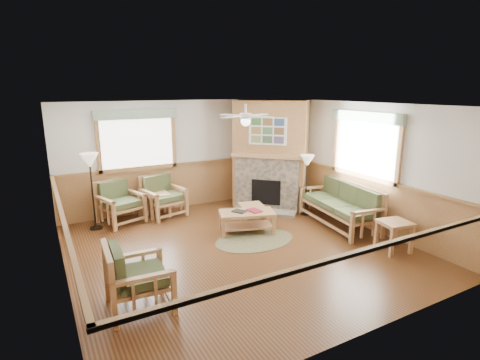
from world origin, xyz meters
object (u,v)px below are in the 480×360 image
sofa (339,205)px  armchair_back_left (120,202)px  coffee_table (247,222)px  floor_lamp_left (92,192)px  armchair_back_right (163,196)px  end_table_chairs (158,205)px  armchair_left (139,276)px  end_table_sofa (394,236)px  footstool (252,214)px  floor_lamp_right (306,185)px

sofa → armchair_back_left: bearing=-112.7°
armchair_back_left → coffee_table: size_ratio=0.83×
floor_lamp_left → armchair_back_right: bearing=4.7°
coffee_table → end_table_chairs: (-1.35, 1.90, 0.05)m
armchair_back_right → coffee_table: bearing=-70.4°
sofa → armchair_back_left: (-4.22, 2.50, 0.00)m
armchair_back_left → armchair_left: bearing=-116.5°
armchair_left → end_table_sofa: size_ratio=1.60×
footstool → armchair_back_right: bearing=137.6°
coffee_table → floor_lamp_left: size_ratio=0.68×
coffee_table → footstool: coffee_table is taller
armchair_left → end_table_chairs: (1.35, 3.61, -0.19)m
armchair_left → end_table_chairs: armchair_left is taller
armchair_left → footstool: bearing=-51.9°
sofa → coffee_table: sofa is taller
armchair_back_right → end_table_sofa: (3.14, -4.04, -0.18)m
armchair_back_right → end_table_sofa: bearing=-65.0°
armchair_back_right → end_table_sofa: 5.12m
end_table_sofa → footstool: (-1.55, 2.59, -0.08)m
armchair_left → footstool: (3.08, 2.16, -0.25)m
armchair_back_right → end_table_chairs: (-0.14, 0.00, -0.20)m
armchair_back_left → floor_lamp_right: floor_lamp_right is taller
end_table_sofa → floor_lamp_right: (-0.11, 2.47, 0.44)m
footstool → floor_lamp_right: floor_lamp_right is taller
armchair_left → floor_lamp_right: bearing=-62.7°
sofa → floor_lamp_right: 0.98m
end_table_chairs → footstool: bearing=-40.1°
coffee_table → footstool: size_ratio=2.30×
armchair_back_right → floor_lamp_left: size_ratio=0.57×
footstool → floor_lamp_left: (-3.17, 1.32, 0.62)m
armchair_back_right → footstool: (1.59, -1.45, -0.26)m
end_table_chairs → end_table_sofa: size_ratio=0.96×
sofa → coffee_table: 2.11m
end_table_sofa → armchair_left: bearing=174.6°
end_table_chairs → footstool: end_table_chairs is taller
end_table_sofa → armchair_back_left: bearing=135.7°
armchair_back_left → coffee_table: bearing=-59.5°
armchair_left → armchair_back_left: bearing=-4.6°
armchair_back_left → armchair_left: 3.64m
armchair_back_left → footstool: bearing=-48.0°
sofa → floor_lamp_left: 5.36m
sofa → end_table_sofa: 1.56m
armchair_back_right → end_table_sofa: armchair_back_right is taller
end_table_chairs → armchair_left: bearing=-110.6°
floor_lamp_right → sofa: bearing=-78.4°
sofa → armchair_left: bearing=-68.8°
sofa → footstool: bearing=-114.8°
armchair_back_left → floor_lamp_left: bearing=174.3°
footstool → end_table_chairs: bearing=139.9°
footstool → sofa: bearing=-32.8°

